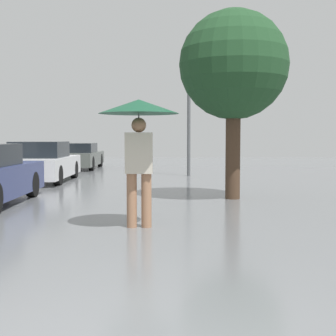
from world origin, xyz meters
TOP-DOWN VIEW (x-y plane):
  - pedestrian at (0.21, 4.67)m, footprint 1.21×1.21m
  - parked_car_third at (-3.19, 12.21)m, footprint 1.72×4.00m
  - parked_car_farthest at (-3.09, 18.37)m, footprint 1.64×4.41m
  - tree at (2.14, 7.98)m, footprint 2.40×2.40m
  - street_lamp at (1.52, 14.30)m, footprint 0.28×0.28m

SIDE VIEW (x-z plane):
  - parked_car_farthest at x=-3.09m, z-range -0.03..1.10m
  - parked_car_third at x=-3.19m, z-range -0.05..1.20m
  - pedestrian at x=0.21m, z-range 0.62..2.55m
  - street_lamp at x=1.52m, z-range 0.45..4.70m
  - tree at x=2.14m, z-range 0.85..5.01m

